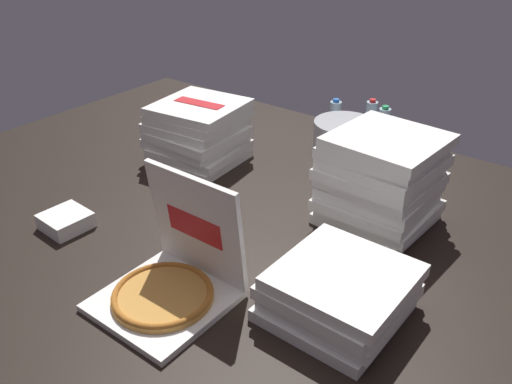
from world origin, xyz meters
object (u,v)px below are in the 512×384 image
at_px(water_bottle_4, 347,153).
at_px(water_bottle_5, 331,153).
at_px(water_bottle_6, 335,118).
at_px(open_pizza_box, 172,278).
at_px(water_bottle_2, 391,138).
at_px(water_bottle_0, 383,126).
at_px(pizza_stack_center_far, 198,132).
at_px(pizza_stack_left_near, 339,292).
at_px(napkin_pile, 66,221).
at_px(water_bottle_3, 371,118).
at_px(water_bottle_1, 382,150).
at_px(ice_bucket, 344,137).
at_px(pizza_stack_left_far, 381,180).

bearing_deg(water_bottle_4, water_bottle_5, -139.71).
bearing_deg(water_bottle_6, open_pizza_box, -79.74).
relative_size(water_bottle_2, water_bottle_4, 1.00).
bearing_deg(water_bottle_0, pizza_stack_center_far, -130.11).
xyz_separation_m(pizza_stack_left_near, napkin_pile, (-1.06, -0.21, -0.05)).
bearing_deg(water_bottle_3, pizza_stack_center_far, -123.41).
bearing_deg(water_bottle_0, water_bottle_4, -87.69).
bearing_deg(water_bottle_1, water_bottle_5, -134.06).
relative_size(ice_bucket, water_bottle_4, 1.53).
distance_m(open_pizza_box, ice_bucket, 1.27).
bearing_deg(napkin_pile, water_bottle_3, 71.76).
bearing_deg(pizza_stack_center_far, water_bottle_0, 49.89).
distance_m(ice_bucket, water_bottle_2, 0.22).
relative_size(pizza_stack_center_far, ice_bucket, 1.41).
xyz_separation_m(pizza_stack_left_near, water_bottle_0, (-0.46, 1.24, 0.01)).
relative_size(ice_bucket, water_bottle_6, 1.53).
bearing_deg(water_bottle_2, water_bottle_0, 129.43).
xyz_separation_m(water_bottle_1, water_bottle_5, (-0.16, -0.17, 0.00)).
height_order(pizza_stack_left_far, water_bottle_2, pizza_stack_left_far).
height_order(open_pizza_box, napkin_pile, open_pizza_box).
xyz_separation_m(pizza_stack_left_far, water_bottle_6, (-0.56, 0.64, -0.09)).
distance_m(water_bottle_2, water_bottle_6, 0.35).
height_order(pizza_stack_left_far, water_bottle_4, pizza_stack_left_far).
bearing_deg(water_bottle_4, water_bottle_0, 92.31).
xyz_separation_m(open_pizza_box, water_bottle_4, (0.00, 1.09, 0.02)).
relative_size(pizza_stack_left_far, water_bottle_6, 2.06).
bearing_deg(ice_bucket, pizza_stack_left_near, -61.31).
height_order(water_bottle_3, water_bottle_4, same).
bearing_deg(water_bottle_5, water_bottle_2, 66.21).
height_order(pizza_stack_left_far, water_bottle_0, pizza_stack_left_far).
bearing_deg(pizza_stack_left_near, open_pizza_box, -151.07).
xyz_separation_m(pizza_stack_left_far, water_bottle_5, (-0.36, 0.25, -0.09)).
bearing_deg(water_bottle_4, ice_bucket, 122.55).
bearing_deg(water_bottle_3, water_bottle_1, -55.77).
bearing_deg(pizza_stack_center_far, water_bottle_1, 31.08).
relative_size(pizza_stack_left_near, water_bottle_0, 1.99).
height_order(water_bottle_0, water_bottle_2, same).
bearing_deg(pizza_stack_center_far, open_pizza_box, -51.91).
distance_m(water_bottle_2, water_bottle_4, 0.29).
distance_m(water_bottle_0, water_bottle_4, 0.40).
bearing_deg(water_bottle_1, open_pizza_box, -95.20).
height_order(open_pizza_box, water_bottle_4, open_pizza_box).
bearing_deg(pizza_stack_left_near, pizza_stack_left_far, 104.88).
relative_size(water_bottle_1, water_bottle_2, 1.00).
height_order(ice_bucket, water_bottle_2, water_bottle_2).
xyz_separation_m(water_bottle_2, napkin_pile, (-0.69, -1.33, -0.06)).
xyz_separation_m(open_pizza_box, water_bottle_0, (-0.01, 1.49, 0.02)).
bearing_deg(napkin_pile, ice_bucket, 68.10).
distance_m(pizza_stack_center_far, water_bottle_1, 0.85).
height_order(pizza_stack_left_far, napkin_pile, pizza_stack_left_far).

